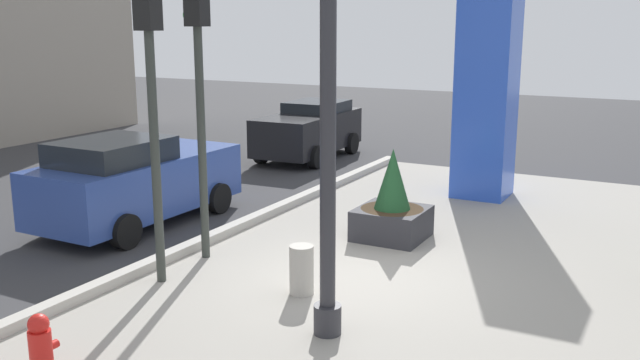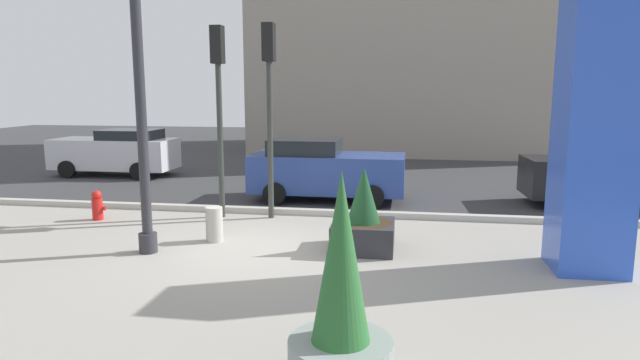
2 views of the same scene
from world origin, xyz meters
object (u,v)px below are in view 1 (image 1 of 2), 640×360
Objects in this scene: traffic_light_far_side at (151,76)px; car_curb_east at (135,180)px; traffic_light_corner at (199,69)px; concrete_bollard at (302,270)px; car_passing_lane at (309,130)px; lamp_post at (328,43)px; potted_plant_curbside at (392,207)px; art_pillar_blue at (487,84)px; fire_hydrant at (41,345)px.

traffic_light_far_side is 4.09m from car_curb_east.
traffic_light_far_side is at bearing -175.80° from traffic_light_corner.
car_passing_lane is (9.38, 5.07, 0.47)m from concrete_bollard.
traffic_light_corner is at bearing -162.21° from car_passing_lane.
concrete_bollard is 0.18× the size of car_passing_lane.
lamp_post is 1.71× the size of car_curb_east.
traffic_light_corner is (-2.50, 2.40, 2.60)m from potted_plant_curbside.
lamp_post reaches higher than car_passing_lane.
lamp_post is at bearing -136.79° from concrete_bollard.
art_pillar_blue is 1.26× the size of car_passing_lane.
traffic_light_far_side is 10.62m from car_passing_lane.
car_curb_east is at bearing 107.25° from potted_plant_curbside.
traffic_light_far_side is at bearing 81.80° from lamp_post.
car_passing_lane is at bearing 39.94° from potted_plant_curbside.
art_pillar_blue is at bearing -44.43° from car_curb_east.
car_curb_east is at bearing 67.74° from traffic_light_corner.
concrete_bollard is 3.69m from traffic_light_corner.
fire_hydrant is 1.00× the size of concrete_bollard.
potted_plant_curbside is at bearing -43.77° from traffic_light_corner.
art_pillar_blue reaches higher than potted_plant_curbside.
concrete_bollard is 0.17× the size of car_curb_east.
traffic_light_far_side is (-1.25, -0.09, -0.02)m from traffic_light_corner.
lamp_post is at bearing -168.62° from potted_plant_curbside.
potted_plant_curbside is at bearing 11.38° from lamp_post.
car_curb_east reaches higher than concrete_bollard.
traffic_light_corner is 9.44m from car_passing_lane.
car_passing_lane is (12.90, 3.67, 0.48)m from fire_hydrant.
car_passing_lane is at bearing 69.42° from art_pillar_blue.
car_curb_east is at bearing -177.40° from car_passing_lane.
concrete_bollard is (-7.21, 0.70, -2.21)m from art_pillar_blue.
traffic_light_corner is (-6.54, 2.98, 0.61)m from art_pillar_blue.
art_pillar_blue is 6.90× the size of fire_hydrant.
potted_plant_curbside is (-4.03, 0.58, -1.99)m from art_pillar_blue.
car_curb_east is at bearing 48.41° from traffic_light_far_side.
car_passing_lane is at bearing 28.40° from concrete_bollard.
concrete_bollard is at bearing -106.49° from traffic_light_corner.
potted_plant_curbside is at bearing -72.75° from car_curb_east.
art_pillar_blue is 3.05× the size of potted_plant_curbside.
art_pillar_blue is at bearing -110.58° from car_passing_lane.
lamp_post is 1.59× the size of traffic_light_corner.
potted_plant_curbside is 4.33m from traffic_light_corner.
car_curb_east reaches higher than fire_hydrant.
fire_hydrant is (-10.74, 2.10, -2.22)m from art_pillar_blue.
fire_hydrant is 3.79m from concrete_bollard.
traffic_light_far_side is 1.07× the size of car_curb_east.
traffic_light_corner reaches higher than traffic_light_far_side.
potted_plant_curbside is 5.10m from traffic_light_far_side.
lamp_post is at bearing -149.88° from car_passing_lane.
concrete_bollard is at bearing -21.63° from fire_hydrant.
lamp_post is at bearing -98.20° from traffic_light_far_side.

